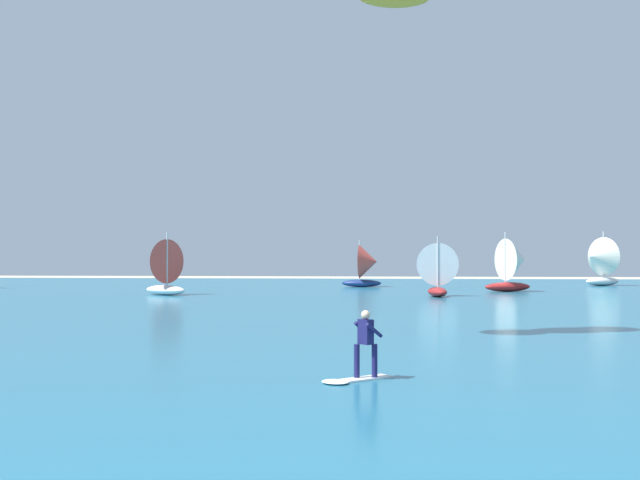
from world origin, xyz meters
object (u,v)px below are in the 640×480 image
(sailboat_far_left, at_px, (598,261))
(sailboat_leading, at_px, (160,266))
(sailboat_anchored_offshore, at_px, (514,264))
(sailboat_trailing, at_px, (367,265))
(sailboat_outermost, at_px, (436,269))
(kitesurfer, at_px, (360,355))

(sailboat_far_left, relative_size, sailboat_leading, 1.13)
(sailboat_anchored_offshore, distance_m, sailboat_trailing, 14.61)
(sailboat_leading, bearing_deg, sailboat_far_left, 28.18)
(sailboat_far_left, relative_size, sailboat_trailing, 1.20)
(sailboat_outermost, relative_size, sailboat_trailing, 0.98)
(sailboat_outermost, bearing_deg, kitesurfer, -96.41)
(kitesurfer, relative_size, sailboat_anchored_offshore, 0.37)
(sailboat_leading, xyz_separation_m, sailboat_trailing, (15.25, 15.55, -0.13))
(sailboat_leading, bearing_deg, kitesurfer, -66.86)
(sailboat_anchored_offshore, xyz_separation_m, sailboat_far_left, (10.13, 12.50, 0.20))
(kitesurfer, height_order, sailboat_trailing, sailboat_trailing)
(sailboat_anchored_offshore, bearing_deg, sailboat_leading, -164.40)
(sailboat_far_left, distance_m, sailboat_trailing, 22.92)
(sailboat_anchored_offshore, bearing_deg, sailboat_outermost, -131.31)
(kitesurfer, relative_size, sailboat_outermost, 0.42)
(sailboat_anchored_offshore, height_order, sailboat_outermost, sailboat_anchored_offshore)
(sailboat_outermost, distance_m, sailboat_leading, 20.69)
(sailboat_far_left, xyz_separation_m, sailboat_leading, (-37.70, -20.19, -0.28))
(sailboat_trailing, bearing_deg, kitesurfer, -88.79)
(sailboat_far_left, bearing_deg, sailboat_trailing, -168.31)
(kitesurfer, height_order, sailboat_outermost, sailboat_outermost)
(sailboat_leading, relative_size, sailboat_trailing, 1.06)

